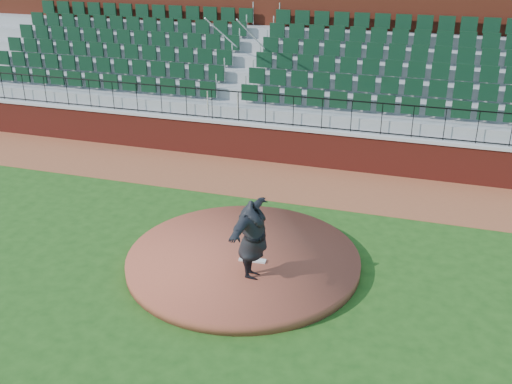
# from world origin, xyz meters

# --- Properties ---
(ground) EXTENTS (90.00, 90.00, 0.00)m
(ground) POSITION_xyz_m (0.00, 0.00, 0.00)
(ground) COLOR #1E4A15
(ground) RESTS_ON ground
(warning_track) EXTENTS (34.00, 3.20, 0.01)m
(warning_track) POSITION_xyz_m (0.00, 5.40, 0.01)
(warning_track) COLOR brown
(warning_track) RESTS_ON ground
(field_wall) EXTENTS (34.00, 0.35, 1.20)m
(field_wall) POSITION_xyz_m (0.00, 7.00, 0.60)
(field_wall) COLOR maroon
(field_wall) RESTS_ON ground
(wall_cap) EXTENTS (34.00, 0.45, 0.10)m
(wall_cap) POSITION_xyz_m (0.00, 7.00, 1.25)
(wall_cap) COLOR #B7B7B7
(wall_cap) RESTS_ON field_wall
(wall_railing) EXTENTS (34.00, 0.05, 1.00)m
(wall_railing) POSITION_xyz_m (0.00, 7.00, 1.80)
(wall_railing) COLOR black
(wall_railing) RESTS_ON wall_cap
(seating_stands) EXTENTS (34.00, 5.10, 4.60)m
(seating_stands) POSITION_xyz_m (0.00, 9.72, 2.30)
(seating_stands) COLOR gray
(seating_stands) RESTS_ON ground
(concourse_wall) EXTENTS (34.00, 0.50, 5.50)m
(concourse_wall) POSITION_xyz_m (0.00, 12.52, 2.75)
(concourse_wall) COLOR maroon
(concourse_wall) RESTS_ON ground
(pitchers_mound) EXTENTS (5.44, 5.44, 0.25)m
(pitchers_mound) POSITION_xyz_m (0.10, 0.20, 0.12)
(pitchers_mound) COLOR brown
(pitchers_mound) RESTS_ON ground
(pitching_rubber) EXTENTS (0.63, 0.21, 0.04)m
(pitching_rubber) POSITION_xyz_m (0.39, 0.01, 0.27)
(pitching_rubber) COLOR silver
(pitching_rubber) RESTS_ON pitchers_mound
(pitcher) EXTENTS (0.65, 2.25, 1.82)m
(pitcher) POSITION_xyz_m (0.60, -0.62, 1.16)
(pitcher) COLOR black
(pitcher) RESTS_ON pitchers_mound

